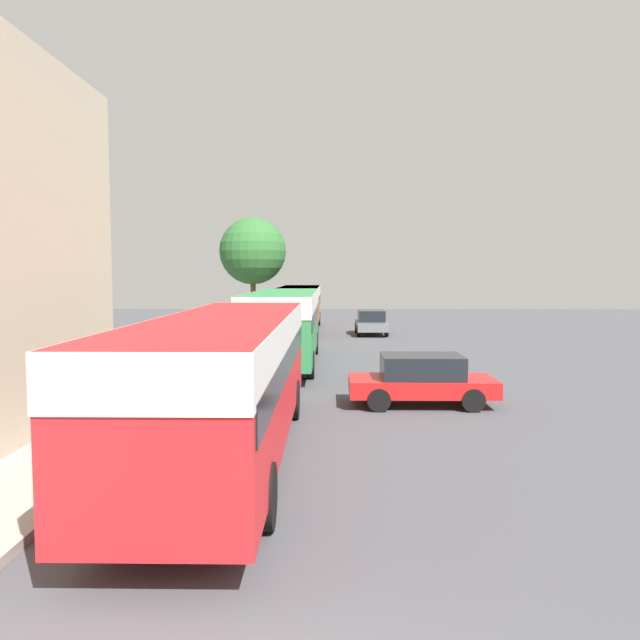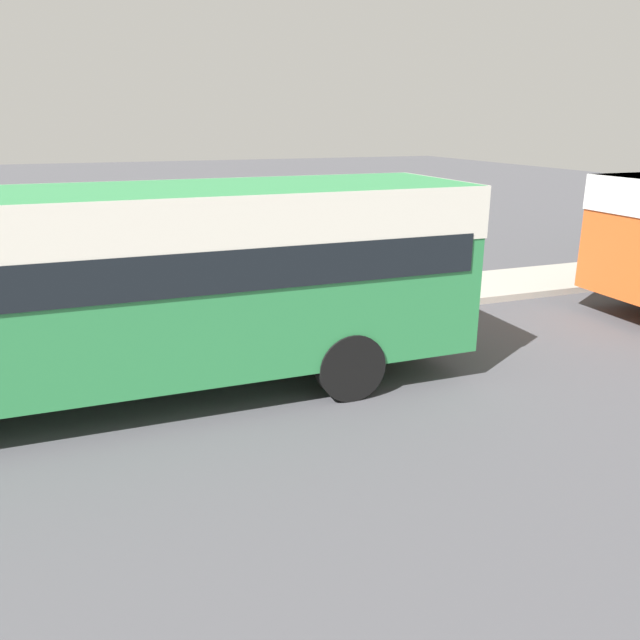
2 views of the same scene
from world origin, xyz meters
The scene contains 2 objects.
bus_following centered at (-1.70, 21.28, 1.94)m, with size 2.62×10.82×2.98m.
pedestrian_near_curb centered at (-4.79, 24.92, 1.06)m, with size 0.39×0.39×1.78m.
Camera 2 is at (7.10, 21.32, 3.83)m, focal length 35.00 mm.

